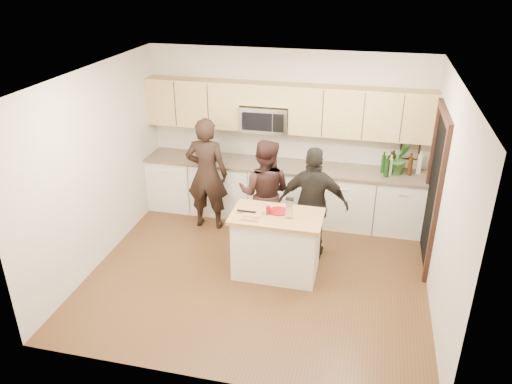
% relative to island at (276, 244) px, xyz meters
% --- Properties ---
extents(floor, '(4.50, 4.50, 0.00)m').
position_rel_island_xyz_m(floor, '(-0.24, -0.06, -0.45)').
color(floor, '#52311C').
rests_on(floor, ground).
extents(room_shell, '(4.52, 4.02, 2.71)m').
position_rel_island_xyz_m(room_shell, '(-0.24, -0.06, 1.28)').
color(room_shell, beige).
rests_on(room_shell, ground).
extents(back_cabinetry, '(4.50, 0.66, 0.94)m').
position_rel_island_xyz_m(back_cabinetry, '(-0.24, 1.63, 0.02)').
color(back_cabinetry, silver).
rests_on(back_cabinetry, ground).
extents(upper_cabinetry, '(4.50, 0.33, 0.75)m').
position_rel_island_xyz_m(upper_cabinetry, '(-0.20, 1.78, 1.39)').
color(upper_cabinetry, tan).
rests_on(upper_cabinetry, ground).
extents(microwave, '(0.76, 0.41, 0.40)m').
position_rel_island_xyz_m(microwave, '(-0.55, 1.74, 1.20)').
color(microwave, silver).
rests_on(microwave, ground).
extents(doorway, '(0.06, 1.25, 2.20)m').
position_rel_island_xyz_m(doorway, '(2.00, 0.84, 0.70)').
color(doorway, black).
rests_on(doorway, ground).
extents(framed_picture, '(0.30, 0.03, 0.38)m').
position_rel_island_xyz_m(framed_picture, '(1.71, 1.93, 0.83)').
color(framed_picture, black).
rests_on(framed_picture, ground).
extents(dish_towel, '(0.34, 0.60, 0.48)m').
position_rel_island_xyz_m(dish_towel, '(-1.19, 1.45, 0.35)').
color(dish_towel, white).
rests_on(dish_towel, ground).
extents(island, '(1.20, 0.71, 0.90)m').
position_rel_island_xyz_m(island, '(0.00, 0.00, 0.00)').
color(island, silver).
rests_on(island, ground).
extents(red_plate, '(0.26, 0.26, 0.02)m').
position_rel_island_xyz_m(red_plate, '(0.01, 0.09, 0.45)').
color(red_plate, maroon).
rests_on(red_plate, island).
extents(box_grater, '(0.10, 0.07, 0.26)m').
position_rel_island_xyz_m(box_grater, '(0.17, -0.04, 0.60)').
color(box_grater, silver).
rests_on(box_grater, red_plate).
extents(drink_glass, '(0.06, 0.06, 0.11)m').
position_rel_island_xyz_m(drink_glass, '(-0.12, -0.01, 0.50)').
color(drink_glass, maroon).
rests_on(drink_glass, island).
extents(cutting_board, '(0.24, 0.19, 0.02)m').
position_rel_island_xyz_m(cutting_board, '(-0.31, -0.07, 0.46)').
color(cutting_board, tan).
rests_on(cutting_board, island).
extents(tongs, '(0.25, 0.03, 0.02)m').
position_rel_island_xyz_m(tongs, '(-0.40, -0.05, 0.47)').
color(tongs, black).
rests_on(tongs, cutting_board).
extents(knife, '(0.22, 0.02, 0.01)m').
position_rel_island_xyz_m(knife, '(-0.32, -0.25, 0.47)').
color(knife, silver).
rests_on(knife, cutting_board).
extents(toaster, '(0.28, 0.24, 0.19)m').
position_rel_island_xyz_m(toaster, '(-1.44, 1.61, 0.58)').
color(toaster, black).
rests_on(toaster, back_cabinetry).
extents(bottle_cluster, '(0.61, 0.32, 0.36)m').
position_rel_island_xyz_m(bottle_cluster, '(1.54, 1.67, 0.66)').
color(bottle_cluster, black).
rests_on(bottle_cluster, back_cabinetry).
extents(orchid, '(0.34, 0.31, 0.51)m').
position_rel_island_xyz_m(orchid, '(1.57, 1.66, 0.74)').
color(orchid, '#316C2B').
rests_on(orchid, back_cabinetry).
extents(woman_left, '(0.67, 0.46, 1.80)m').
position_rel_island_xyz_m(woman_left, '(-1.31, 1.07, 0.45)').
color(woman_left, black).
rests_on(woman_left, ground).
extents(woman_center, '(0.81, 0.64, 1.65)m').
position_rel_island_xyz_m(woman_center, '(-0.33, 0.76, 0.37)').
color(woman_center, black).
rests_on(woman_center, ground).
extents(woman_right, '(0.98, 0.42, 1.66)m').
position_rel_island_xyz_m(woman_right, '(0.41, 0.55, 0.38)').
color(woman_right, black).
rests_on(woman_right, ground).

